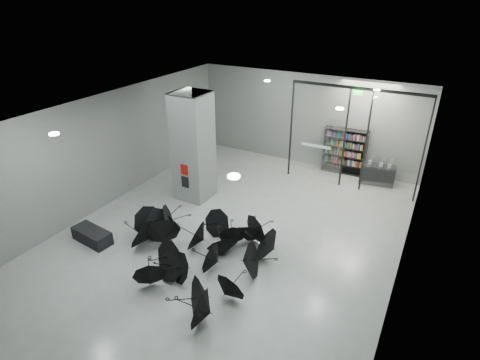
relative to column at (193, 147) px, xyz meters
The scene contains 10 objects.
room 3.31m from the column, 38.66° to the right, with size 14.00×14.02×4.01m.
column is the anchor object (origin of this frame).
fire_cabinet 0.90m from the column, 90.00° to the right, with size 0.28×0.04×0.38m, color #A50A07.
info_panel 1.31m from the column, 90.00° to the right, with size 0.30×0.03×0.42m, color black.
exit_sign 6.18m from the column, 33.96° to the left, with size 0.30×0.06×0.15m, color #0CE533.
glass_partition 6.02m from the column, 35.58° to the left, with size 5.06×0.08×4.00m.
bench 4.56m from the column, 105.74° to the right, with size 1.33×0.57×0.43m, color black.
bookshelf 6.54m from the column, 47.31° to the left, with size 1.78×0.36×1.96m, color black, non-canonical shape.
shop_counter 7.49m from the column, 36.43° to the left, with size 1.33×0.53×0.80m, color black.
umbrella_cluster 4.31m from the column, 55.26° to the right, with size 5.35×4.58×1.30m.
Camera 1 is at (5.19, -8.66, 7.10)m, focal length 28.88 mm.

